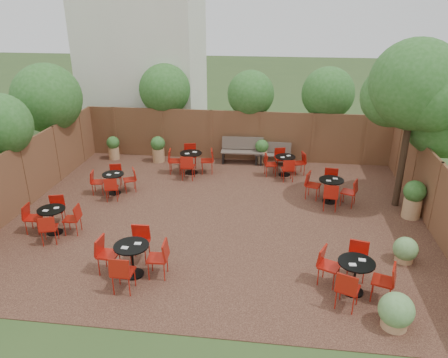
# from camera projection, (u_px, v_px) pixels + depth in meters

# --- Properties ---
(ground) EXTENTS (80.00, 80.00, 0.00)m
(ground) POSITION_uv_depth(u_px,v_px,m) (219.00, 216.00, 12.81)
(ground) COLOR #354F23
(ground) RESTS_ON ground
(courtyard_paving) EXTENTS (12.00, 10.00, 0.02)m
(courtyard_paving) POSITION_uv_depth(u_px,v_px,m) (219.00, 216.00, 12.81)
(courtyard_paving) COLOR #351D15
(courtyard_paving) RESTS_ON ground
(fence_back) EXTENTS (12.00, 0.08, 2.00)m
(fence_back) POSITION_uv_depth(u_px,v_px,m) (236.00, 136.00, 17.00)
(fence_back) COLOR brown
(fence_back) RESTS_ON ground
(fence_left) EXTENTS (0.08, 10.00, 2.00)m
(fence_left) POSITION_uv_depth(u_px,v_px,m) (25.00, 175.00, 13.14)
(fence_left) COLOR brown
(fence_left) RESTS_ON ground
(fence_right) EXTENTS (0.08, 10.00, 2.00)m
(fence_right) POSITION_uv_depth(u_px,v_px,m) (436.00, 197.00, 11.71)
(fence_right) COLOR brown
(fence_right) RESTS_ON ground
(neighbour_building) EXTENTS (5.00, 4.00, 8.00)m
(neighbour_building) POSITION_uv_depth(u_px,v_px,m) (144.00, 48.00, 19.13)
(neighbour_building) COLOR silver
(neighbour_building) RESTS_ON ground
(overhang_foliage) EXTENTS (15.80, 10.58, 2.51)m
(overhang_foliage) POSITION_uv_depth(u_px,v_px,m) (173.00, 108.00, 14.04)
(overhang_foliage) COLOR #285E1E
(overhang_foliage) RESTS_ON ground
(courtyard_tree) EXTENTS (2.75, 2.65, 5.04)m
(courtyard_tree) POSITION_uv_depth(u_px,v_px,m) (414.00, 90.00, 12.08)
(courtyard_tree) COLOR black
(courtyard_tree) RESTS_ON courtyard_paving
(park_bench_left) EXTENTS (1.65, 0.59, 1.01)m
(park_bench_left) POSITION_uv_depth(u_px,v_px,m) (242.00, 150.00, 16.81)
(park_bench_left) COLOR brown
(park_bench_left) RESTS_ON courtyard_paving
(park_bench_right) EXTENTS (1.40, 0.51, 0.86)m
(park_bench_right) POSITION_uv_depth(u_px,v_px,m) (273.00, 153.00, 16.68)
(park_bench_right) COLOR brown
(park_bench_right) RESTS_ON courtyard_paving
(bistro_tables) EXTENTS (9.37, 8.31, 0.92)m
(bistro_tables) POSITION_uv_depth(u_px,v_px,m) (213.00, 201.00, 12.72)
(bistro_tables) COLOR black
(bistro_tables) RESTS_ON courtyard_paving
(planters) EXTENTS (11.11, 4.63, 1.15)m
(planters) POSITION_uv_depth(u_px,v_px,m) (245.00, 163.00, 15.35)
(planters) COLOR tan
(planters) RESTS_ON courtyard_paving
(low_shrubs) EXTENTS (2.11, 3.22, 0.74)m
(low_shrubs) POSITION_uv_depth(u_px,v_px,m) (418.00, 295.00, 8.84)
(low_shrubs) COLOR tan
(low_shrubs) RESTS_ON courtyard_paving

